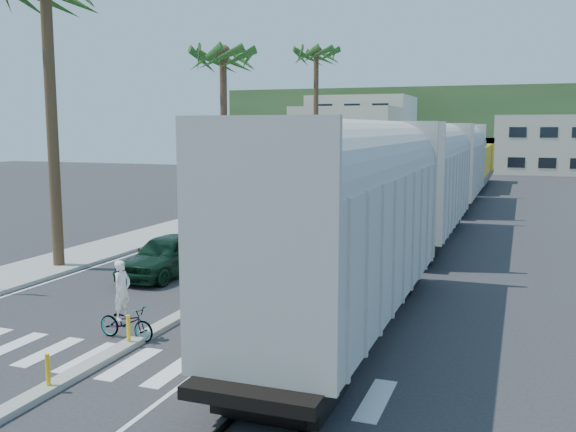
# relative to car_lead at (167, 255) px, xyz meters

# --- Properties ---
(ground) EXTENTS (140.00, 140.00, 0.00)m
(ground) POSITION_rel_car_lead_xyz_m (3.21, -6.36, -0.80)
(ground) COLOR #28282B
(ground) RESTS_ON ground
(sidewalk) EXTENTS (3.00, 90.00, 0.15)m
(sidewalk) POSITION_rel_car_lead_xyz_m (-5.29, 18.64, -0.73)
(sidewalk) COLOR gray
(sidewalk) RESTS_ON ground
(rails) EXTENTS (1.56, 100.00, 0.06)m
(rails) POSITION_rel_car_lead_xyz_m (8.21, 21.64, -0.77)
(rails) COLOR black
(rails) RESTS_ON ground
(median) EXTENTS (0.45, 60.00, 0.85)m
(median) POSITION_rel_car_lead_xyz_m (3.21, 13.60, -0.72)
(median) COLOR gray
(median) RESTS_ON ground
(crosswalk) EXTENTS (14.00, 2.20, 0.01)m
(crosswalk) POSITION_rel_car_lead_xyz_m (3.21, -8.36, -0.80)
(crosswalk) COLOR silver
(crosswalk) RESTS_ON ground
(lane_markings) EXTENTS (9.42, 90.00, 0.01)m
(lane_markings) POSITION_rel_car_lead_xyz_m (1.06, 18.64, -0.80)
(lane_markings) COLOR silver
(lane_markings) RESTS_ON ground
(freight_train) EXTENTS (3.00, 60.94, 5.85)m
(freight_train) POSITION_rel_car_lead_xyz_m (8.21, 16.43, 2.10)
(freight_train) COLOR #B8B7A9
(freight_train) RESTS_ON ground
(palm_trees) EXTENTS (3.50, 37.20, 13.75)m
(palm_trees) POSITION_rel_car_lead_xyz_m (-4.89, 16.34, 10.01)
(palm_trees) COLOR brown
(palm_trees) RESTS_ON ground
(buildings) EXTENTS (38.00, 27.00, 10.00)m
(buildings) POSITION_rel_car_lead_xyz_m (-3.20, 65.29, 3.56)
(buildings) COLOR beige
(buildings) RESTS_ON ground
(hillside) EXTENTS (80.00, 20.00, 12.00)m
(hillside) POSITION_rel_car_lead_xyz_m (3.21, 93.64, 5.20)
(hillside) COLOR #385628
(hillside) RESTS_ON ground
(car_lead) EXTENTS (2.54, 4.97, 1.60)m
(car_lead) POSITION_rel_car_lead_xyz_m (0.00, 0.00, 0.00)
(car_lead) COLOR black
(car_lead) RESTS_ON ground
(car_second) EXTENTS (2.51, 4.86, 1.49)m
(car_second) POSITION_rel_car_lead_xyz_m (0.41, 6.52, -0.06)
(car_second) COLOR black
(car_second) RESTS_ON ground
(car_third) EXTENTS (1.86, 4.40, 1.27)m
(car_third) POSITION_rel_car_lead_xyz_m (-0.21, 11.63, -0.17)
(car_third) COLOR black
(car_third) RESTS_ON ground
(car_rear) EXTENTS (2.78, 5.21, 1.39)m
(car_rear) POSITION_rel_car_lead_xyz_m (-0.14, 15.76, -0.11)
(car_rear) COLOR #9B9DA0
(car_rear) RESTS_ON ground
(cyclist) EXTENTS (0.94, 1.86, 2.15)m
(cyclist) POSITION_rel_car_lead_xyz_m (2.77, -6.84, -0.12)
(cyclist) COLOR #9EA0A5
(cyclist) RESTS_ON ground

